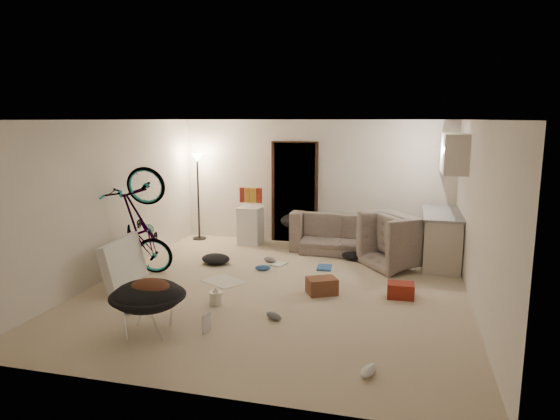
% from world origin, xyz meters
% --- Properties ---
extents(floor, '(5.50, 6.00, 0.02)m').
position_xyz_m(floor, '(0.00, 0.00, -0.01)').
color(floor, beige).
rests_on(floor, ground).
extents(ceiling, '(5.50, 6.00, 0.02)m').
position_xyz_m(ceiling, '(0.00, 0.00, 2.51)').
color(ceiling, white).
rests_on(ceiling, wall_back).
extents(wall_back, '(5.50, 0.02, 2.50)m').
position_xyz_m(wall_back, '(0.00, 3.01, 1.25)').
color(wall_back, white).
rests_on(wall_back, floor).
extents(wall_front, '(5.50, 0.02, 2.50)m').
position_xyz_m(wall_front, '(0.00, -3.01, 1.25)').
color(wall_front, white).
rests_on(wall_front, floor).
extents(wall_left, '(0.02, 6.00, 2.50)m').
position_xyz_m(wall_left, '(-2.76, 0.00, 1.25)').
color(wall_left, white).
rests_on(wall_left, floor).
extents(wall_right, '(0.02, 6.00, 2.50)m').
position_xyz_m(wall_right, '(2.76, 0.00, 1.25)').
color(wall_right, white).
rests_on(wall_right, floor).
extents(doorway, '(0.85, 0.10, 2.04)m').
position_xyz_m(doorway, '(-0.40, 2.97, 1.02)').
color(doorway, black).
rests_on(doorway, floor).
extents(door_trim, '(0.97, 0.04, 2.10)m').
position_xyz_m(door_trim, '(-0.40, 2.94, 1.02)').
color(door_trim, '#341D12').
rests_on(door_trim, floor).
extents(floor_lamp, '(0.28, 0.28, 1.81)m').
position_xyz_m(floor_lamp, '(-2.40, 2.65, 1.31)').
color(floor_lamp, black).
rests_on(floor_lamp, floor).
extents(kitchen_counter, '(0.60, 1.50, 0.88)m').
position_xyz_m(kitchen_counter, '(2.43, 2.00, 0.44)').
color(kitchen_counter, beige).
rests_on(kitchen_counter, floor).
extents(counter_top, '(0.64, 1.54, 0.04)m').
position_xyz_m(counter_top, '(2.43, 2.00, 0.90)').
color(counter_top, gray).
rests_on(counter_top, kitchen_counter).
extents(kitchen_uppers, '(0.38, 1.40, 0.65)m').
position_xyz_m(kitchen_uppers, '(2.56, 2.00, 1.95)').
color(kitchen_uppers, beige).
rests_on(kitchen_uppers, wall_right).
extents(sofa, '(1.96, 0.79, 0.57)m').
position_xyz_m(sofa, '(0.67, 2.45, 0.28)').
color(sofa, '#343C35').
rests_on(sofa, floor).
extents(armchair, '(1.35, 1.38, 0.68)m').
position_xyz_m(armchair, '(1.85, 1.73, 0.34)').
color(armchair, '#343C35').
rests_on(armchair, floor).
extents(bicycle, '(1.91, 1.03, 1.05)m').
position_xyz_m(bicycle, '(-2.30, 0.12, 0.48)').
color(bicycle, black).
rests_on(bicycle, floor).
extents(book_asset, '(0.27, 0.22, 0.02)m').
position_xyz_m(book_asset, '(-0.43, -1.80, 0.01)').
color(book_asset, maroon).
rests_on(book_asset, floor).
extents(mini_fridge, '(0.46, 0.46, 0.76)m').
position_xyz_m(mini_fridge, '(-1.23, 2.55, 0.38)').
color(mini_fridge, white).
rests_on(mini_fridge, floor).
extents(snack_box_0, '(0.12, 0.10, 0.30)m').
position_xyz_m(snack_box_0, '(-1.40, 2.55, 1.00)').
color(snack_box_0, maroon).
rests_on(snack_box_0, mini_fridge).
extents(snack_box_1, '(0.11, 0.08, 0.30)m').
position_xyz_m(snack_box_1, '(-1.28, 2.55, 1.00)').
color(snack_box_1, orange).
rests_on(snack_box_1, mini_fridge).
extents(snack_box_2, '(0.11, 0.09, 0.30)m').
position_xyz_m(snack_box_2, '(-1.16, 2.55, 1.00)').
color(snack_box_2, gold).
rests_on(snack_box_2, mini_fridge).
extents(snack_box_3, '(0.12, 0.10, 0.30)m').
position_xyz_m(snack_box_3, '(-1.04, 2.55, 1.00)').
color(snack_box_3, maroon).
rests_on(snack_box_3, mini_fridge).
extents(saucer_chair, '(0.90, 0.90, 0.64)m').
position_xyz_m(saucer_chair, '(-1.08, -1.88, 0.38)').
color(saucer_chair, silver).
rests_on(saucer_chair, floor).
extents(hoodie, '(0.52, 0.45, 0.22)m').
position_xyz_m(hoodie, '(-1.03, -1.91, 0.57)').
color(hoodie, '#562D1D').
rests_on(hoodie, saucer_chair).
extents(sofa_drape, '(0.63, 0.54, 0.28)m').
position_xyz_m(sofa_drape, '(-0.28, 2.45, 0.54)').
color(sofa_drape, black).
rests_on(sofa_drape, sofa).
extents(tv_box, '(0.38, 1.12, 0.74)m').
position_xyz_m(tv_box, '(-2.30, -0.42, 0.36)').
color(tv_box, silver).
rests_on(tv_box, floor).
extents(drink_case_a, '(0.51, 0.46, 0.24)m').
position_xyz_m(drink_case_a, '(0.69, -0.04, 0.12)').
color(drink_case_a, brown).
rests_on(drink_case_a, floor).
extents(drink_case_b, '(0.38, 0.29, 0.22)m').
position_xyz_m(drink_case_b, '(1.80, 0.08, 0.11)').
color(drink_case_b, maroon).
rests_on(drink_case_b, floor).
extents(juicer, '(0.18, 0.18, 0.26)m').
position_xyz_m(juicer, '(-0.65, -0.83, 0.10)').
color(juicer, silver).
rests_on(juicer, floor).
extents(newspaper, '(0.76, 0.71, 0.01)m').
position_xyz_m(newspaper, '(-0.90, 0.12, 0.00)').
color(newspaper, silver).
rests_on(newspaper, floor).
extents(book_blue, '(0.27, 0.35, 0.03)m').
position_xyz_m(book_blue, '(0.52, 1.21, 0.02)').
color(book_blue, '#2E5EA8').
rests_on(book_blue, floor).
extents(book_white, '(0.28, 0.32, 0.02)m').
position_xyz_m(book_white, '(-0.28, 1.21, 0.01)').
color(book_white, silver).
rests_on(book_white, floor).
extents(shoe_0, '(0.29, 0.17, 0.10)m').
position_xyz_m(shoe_0, '(-0.46, 0.83, 0.05)').
color(shoe_0, '#2E5EA8').
rests_on(shoe_0, floor).
extents(shoe_1, '(0.28, 0.20, 0.10)m').
position_xyz_m(shoe_1, '(-0.48, 1.32, 0.05)').
color(shoe_1, slate).
rests_on(shoe_1, floor).
extents(shoe_2, '(0.15, 0.28, 0.10)m').
position_xyz_m(shoe_2, '(-1.63, -1.38, 0.05)').
color(shoe_2, '#2E5EA8').
rests_on(shoe_2, floor).
extents(shoe_3, '(0.27, 0.22, 0.09)m').
position_xyz_m(shoe_3, '(0.26, -1.13, 0.05)').
color(shoe_3, slate).
rests_on(shoe_3, floor).
extents(shoe_4, '(0.21, 0.31, 0.11)m').
position_xyz_m(shoe_4, '(1.53, -2.26, 0.05)').
color(shoe_4, white).
rests_on(shoe_4, floor).
extents(clothes_lump_a, '(0.63, 0.58, 0.17)m').
position_xyz_m(clothes_lump_a, '(-1.39, 1.03, 0.08)').
color(clothes_lump_a, black).
rests_on(clothes_lump_a, floor).
extents(clothes_lump_b, '(0.53, 0.48, 0.15)m').
position_xyz_m(clothes_lump_b, '(0.96, 1.91, 0.07)').
color(clothes_lump_b, black).
rests_on(clothes_lump_b, floor).
extents(clothes_lump_c, '(0.52, 0.48, 0.13)m').
position_xyz_m(clothes_lump_c, '(-1.49, -0.96, 0.07)').
color(clothes_lump_c, silver).
rests_on(clothes_lump_c, floor).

